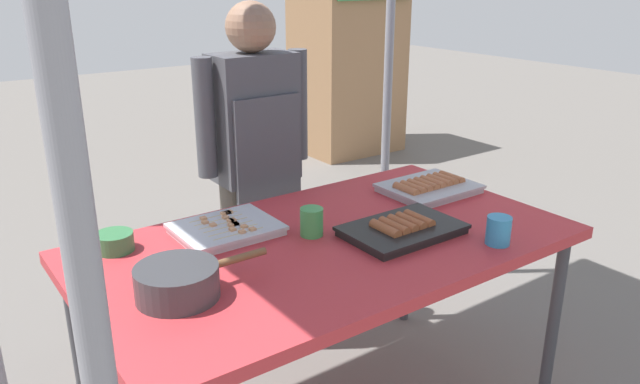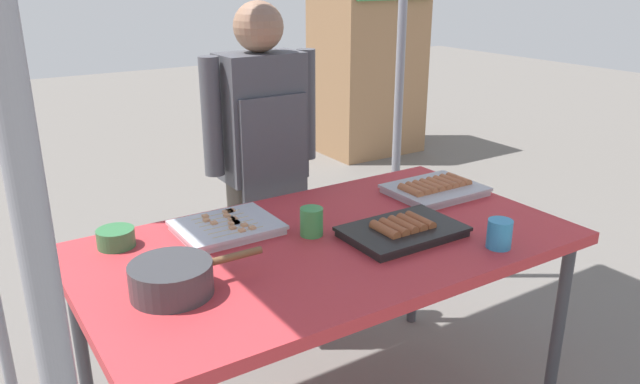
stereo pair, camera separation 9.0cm
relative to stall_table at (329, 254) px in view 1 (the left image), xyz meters
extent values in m
cube|color=#C63338|center=(0.00, 0.00, 0.03)|extent=(1.60, 0.90, 0.04)
cylinder|color=#3F3F44|center=(0.74, -0.39, -0.34)|extent=(0.04, 0.04, 0.71)
cylinder|color=#3F3F44|center=(-0.74, 0.39, -0.34)|extent=(0.04, 0.04, 0.71)
cylinder|color=#3F3F44|center=(0.74, 0.39, -0.34)|extent=(0.04, 0.04, 0.71)
cylinder|color=gray|center=(-0.95, -0.80, 0.50)|extent=(0.04, 0.04, 2.39)
cylinder|color=gray|center=(0.95, 0.80, 0.50)|extent=(0.04, 0.04, 2.39)
cube|color=black|center=(0.22, -0.11, 0.06)|extent=(0.38, 0.25, 0.02)
cube|color=black|center=(0.22, -0.11, 0.08)|extent=(0.39, 0.26, 0.01)
cylinder|color=#9E512D|center=(0.15, -0.11, 0.09)|extent=(0.03, 0.13, 0.03)
cylinder|color=#9E512D|center=(0.18, -0.11, 0.09)|extent=(0.03, 0.13, 0.03)
cylinder|color=#9E512D|center=(0.22, -0.11, 0.09)|extent=(0.03, 0.13, 0.03)
cylinder|color=#9E512D|center=(0.26, -0.11, 0.09)|extent=(0.03, 0.13, 0.03)
cylinder|color=#9E512D|center=(0.30, -0.11, 0.09)|extent=(0.03, 0.13, 0.03)
cube|color=silver|center=(-0.25, 0.24, 0.06)|extent=(0.32, 0.26, 0.02)
cube|color=silver|center=(-0.25, 0.24, 0.08)|extent=(0.33, 0.27, 0.01)
cylinder|color=tan|center=(-0.25, 0.15, 0.08)|extent=(0.18, 0.01, 0.01)
cube|color=tan|center=(-0.20, 0.15, 0.08)|extent=(0.02, 0.02, 0.02)
cube|color=tan|center=(-0.24, 0.15, 0.08)|extent=(0.02, 0.02, 0.02)
cylinder|color=tan|center=(-0.25, 0.18, 0.08)|extent=(0.18, 0.01, 0.01)
cube|color=tan|center=(-0.26, 0.18, 0.08)|extent=(0.02, 0.02, 0.02)
cube|color=tan|center=(-0.21, 0.18, 0.08)|extent=(0.02, 0.02, 0.02)
cylinder|color=tan|center=(-0.25, 0.22, 0.08)|extent=(0.18, 0.01, 0.01)
cube|color=tan|center=(-0.23, 0.22, 0.08)|extent=(0.02, 0.02, 0.02)
cube|color=tan|center=(-0.23, 0.22, 0.08)|extent=(0.02, 0.02, 0.02)
cube|color=tan|center=(-0.24, 0.22, 0.08)|extent=(0.02, 0.02, 0.02)
cylinder|color=tan|center=(-0.25, 0.25, 0.08)|extent=(0.18, 0.01, 0.01)
cube|color=tan|center=(-0.23, 0.25, 0.08)|extent=(0.02, 0.02, 0.02)
cube|color=tan|center=(-0.22, 0.25, 0.08)|extent=(0.02, 0.02, 0.02)
cube|color=tan|center=(-0.29, 0.25, 0.08)|extent=(0.02, 0.02, 0.02)
cylinder|color=tan|center=(-0.25, 0.29, 0.08)|extent=(0.18, 0.01, 0.01)
cube|color=tan|center=(-0.23, 0.29, 0.08)|extent=(0.02, 0.02, 0.02)
cube|color=tan|center=(-0.30, 0.29, 0.08)|extent=(0.02, 0.02, 0.02)
cylinder|color=tan|center=(-0.25, 0.33, 0.08)|extent=(0.18, 0.01, 0.01)
cube|color=tan|center=(-0.19, 0.33, 0.08)|extent=(0.02, 0.02, 0.02)
cube|color=tan|center=(-0.29, 0.33, 0.08)|extent=(0.02, 0.02, 0.02)
cube|color=tan|center=(-0.21, 0.33, 0.08)|extent=(0.02, 0.02, 0.02)
cube|color=tan|center=(-0.20, 0.33, 0.08)|extent=(0.02, 0.02, 0.02)
cube|color=#ADADB2|center=(0.60, 0.14, 0.06)|extent=(0.34, 0.27, 0.02)
cube|color=#ADADB2|center=(0.60, 0.14, 0.08)|extent=(0.35, 0.28, 0.01)
cylinder|color=#B7663D|center=(0.47, 0.14, 0.09)|extent=(0.03, 0.12, 0.03)
cylinder|color=#B7663D|center=(0.51, 0.14, 0.09)|extent=(0.03, 0.12, 0.03)
cylinder|color=#B7663D|center=(0.54, 0.14, 0.09)|extent=(0.03, 0.12, 0.03)
cylinder|color=#B7663D|center=(0.58, 0.14, 0.09)|extent=(0.03, 0.12, 0.03)
cylinder|color=#B7663D|center=(0.61, 0.14, 0.09)|extent=(0.03, 0.12, 0.03)
cylinder|color=#B7663D|center=(0.65, 0.14, 0.09)|extent=(0.03, 0.12, 0.03)
cylinder|color=#B7663D|center=(0.69, 0.14, 0.09)|extent=(0.03, 0.12, 0.03)
cylinder|color=#B7663D|center=(0.72, 0.14, 0.09)|extent=(0.03, 0.12, 0.03)
cylinder|color=#38383A|center=(-0.56, -0.07, 0.10)|extent=(0.23, 0.23, 0.09)
cylinder|color=brown|center=(-0.37, -0.07, 0.12)|extent=(0.16, 0.02, 0.02)
cylinder|color=#386B33|center=(-0.56, -0.07, 0.13)|extent=(0.21, 0.21, 0.01)
cylinder|color=#33723F|center=(-0.60, 0.32, 0.08)|extent=(0.12, 0.12, 0.06)
cylinder|color=#338CBF|center=(0.42, -0.35, 0.10)|extent=(0.08, 0.08, 0.09)
cylinder|color=#3F994C|center=(-0.03, 0.06, 0.10)|extent=(0.08, 0.08, 0.10)
cylinder|color=#595147|center=(0.02, 0.70, -0.32)|extent=(0.12, 0.12, 0.75)
cylinder|color=#595147|center=(0.24, 0.70, -0.32)|extent=(0.12, 0.12, 0.75)
cube|color=#4C4C51|center=(0.13, 0.70, 0.31)|extent=(0.34, 0.20, 0.53)
cube|color=#4C4C51|center=(0.13, 0.59, 0.18)|extent=(0.30, 0.02, 0.48)
cylinder|color=#4C4C51|center=(-0.09, 0.70, 0.34)|extent=(0.08, 0.08, 0.48)
cylinder|color=#4C4C51|center=(0.35, 0.70, 0.34)|extent=(0.08, 0.08, 0.48)
sphere|color=#9E7256|center=(0.13, 0.70, 0.68)|extent=(0.20, 0.20, 0.20)
cube|color=#9E724C|center=(2.38, 2.95, 0.26)|extent=(0.87, 0.69, 1.92)
camera|label=1|loc=(-1.10, -1.49, 0.88)|focal=34.65mm
camera|label=2|loc=(-1.03, -1.54, 0.88)|focal=34.65mm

